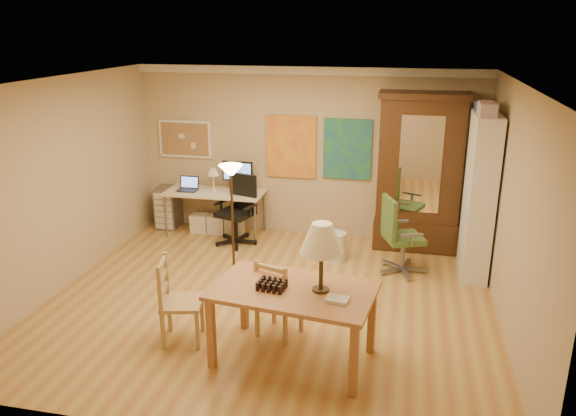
% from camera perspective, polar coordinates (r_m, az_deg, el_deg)
% --- Properties ---
extents(floor, '(5.50, 5.50, 0.00)m').
position_cam_1_polar(floor, '(7.16, -1.83, -9.38)').
color(floor, '#AA733C').
rests_on(floor, ground).
extents(crown_molding, '(5.50, 0.08, 0.12)m').
position_cam_1_polar(crown_molding, '(8.78, 1.97, 13.78)').
color(crown_molding, white).
rests_on(crown_molding, floor).
extents(corkboard, '(0.90, 0.04, 0.62)m').
position_cam_1_polar(corkboard, '(9.52, -10.42, 6.91)').
color(corkboard, '#9D6E4A').
rests_on(corkboard, floor).
extents(art_panel_left, '(0.80, 0.04, 1.00)m').
position_cam_1_polar(art_panel_left, '(9.00, 0.32, 6.25)').
color(art_panel_left, yellow).
rests_on(art_panel_left, floor).
extents(art_panel_right, '(0.75, 0.04, 0.95)m').
position_cam_1_polar(art_panel_right, '(8.87, 6.05, 5.96)').
color(art_panel_right, '#225889').
rests_on(art_panel_right, floor).
extents(dining_table, '(1.72, 1.16, 1.51)m').
position_cam_1_polar(dining_table, '(5.57, 1.57, -6.86)').
color(dining_table, brown).
rests_on(dining_table, floor).
extents(ladder_chair_back, '(0.53, 0.52, 0.91)m').
position_cam_1_polar(ladder_chair_back, '(6.24, -1.04, -9.36)').
color(ladder_chair_back, '#9E7948').
rests_on(ladder_chair_back, floor).
extents(ladder_chair_left, '(0.52, 0.53, 0.96)m').
position_cam_1_polar(ladder_chair_left, '(6.24, -11.03, -9.46)').
color(ladder_chair_left, '#9E7948').
rests_on(ladder_chair_left, floor).
extents(torchiere_lamp, '(0.30, 0.30, 1.66)m').
position_cam_1_polar(torchiere_lamp, '(7.05, -5.76, 1.78)').
color(torchiere_lamp, '#3E2818').
rests_on(torchiere_lamp, floor).
extents(computer_desk, '(1.60, 0.70, 1.21)m').
position_cam_1_polar(computer_desk, '(9.28, -7.14, 0.03)').
color(computer_desk, beige).
rests_on(computer_desk, floor).
extents(office_chair_black, '(0.67, 0.67, 1.09)m').
position_cam_1_polar(office_chair_black, '(8.88, -5.18, -1.79)').
color(office_chair_black, black).
rests_on(office_chair_black, floor).
extents(office_chair_green, '(0.67, 0.67, 1.09)m').
position_cam_1_polar(office_chair_green, '(7.97, 11.31, -4.46)').
color(office_chair_green, slate).
rests_on(office_chair_green, floor).
extents(drawer_cart, '(0.35, 0.42, 0.70)m').
position_cam_1_polar(drawer_cart, '(9.74, -12.07, 0.07)').
color(drawer_cart, slate).
rests_on(drawer_cart, floor).
extents(armoire, '(1.30, 0.62, 2.39)m').
position_cam_1_polar(armoire, '(8.70, 13.11, 2.55)').
color(armoire, '#35190E').
rests_on(armoire, floor).
extents(bookshelf, '(0.33, 0.89, 2.22)m').
position_cam_1_polar(bookshelf, '(7.93, 18.83, 1.03)').
color(bookshelf, white).
rests_on(bookshelf, floor).
extents(wastebin, '(0.33, 0.33, 0.42)m').
position_cam_1_polar(wastebin, '(8.28, 4.79, -3.89)').
color(wastebin, silver).
rests_on(wastebin, floor).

